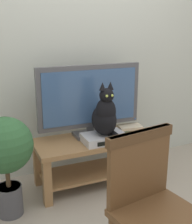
{
  "coord_description": "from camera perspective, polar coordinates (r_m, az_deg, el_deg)",
  "views": [
    {
      "loc": [
        -1.02,
        -1.89,
        1.5
      ],
      "look_at": [
        -0.02,
        0.45,
        0.74
      ],
      "focal_mm": 47.29,
      "sensor_mm": 36.0,
      "label": 1
    }
  ],
  "objects": [
    {
      "name": "ground_plane",
      "position": [
        2.62,
        4.46,
        -18.43
      ],
      "size": [
        12.0,
        12.0,
        0.0
      ],
      "primitive_type": "plane",
      "color": "gray"
    },
    {
      "name": "back_wall",
      "position": [
        3.06,
        -3.76,
        14.61
      ],
      "size": [
        7.0,
        0.12,
        2.8
      ],
      "primitive_type": "cube",
      "color": "#B7BCB2",
      "rests_on": "ground"
    },
    {
      "name": "tv_stand",
      "position": [
        2.85,
        -0.4,
        -7.84
      ],
      "size": [
        1.12,
        0.48,
        0.47
      ],
      "color": "olive",
      "rests_on": "ground"
    },
    {
      "name": "tv",
      "position": [
        2.76,
        -1.18,
        2.62
      ],
      "size": [
        1.01,
        0.2,
        0.68
      ],
      "color": "#4C4C51",
      "rests_on": "tv_stand"
    },
    {
      "name": "media_box",
      "position": [
        2.71,
        1.54,
        -5.02
      ],
      "size": [
        0.39,
        0.25,
        0.07
      ],
      "color": "#BCBCC1",
      "rests_on": "tv_stand"
    },
    {
      "name": "cat",
      "position": [
        2.63,
        1.74,
        -0.64
      ],
      "size": [
        0.21,
        0.35,
        0.49
      ],
      "color": "black",
      "rests_on": "media_box"
    },
    {
      "name": "wooden_chair",
      "position": [
        1.73,
        10.85,
        -16.67
      ],
      "size": [
        0.52,
        0.52,
        0.94
      ],
      "color": "brown",
      "rests_on": "ground"
    },
    {
      "name": "book_stack",
      "position": [
        2.99,
        6.57,
        -3.13
      ],
      "size": [
        0.25,
        0.19,
        0.06
      ],
      "color": "#38664C",
      "rests_on": "tv_stand"
    },
    {
      "name": "potted_plant",
      "position": [
        2.4,
        -17.1,
        -7.36
      ],
      "size": [
        0.44,
        0.44,
        0.83
      ],
      "color": "#47474C",
      "rests_on": "ground"
    }
  ]
}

